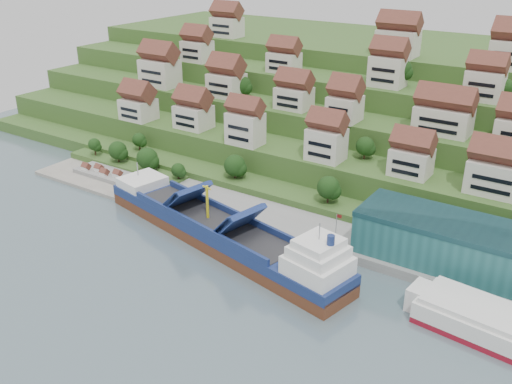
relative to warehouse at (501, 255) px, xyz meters
The scene contains 11 objects.
ground 55.18m from the warehouse, 161.90° to the right, with size 300.00×300.00×0.00m, color slate.
quay 32.64m from the warehouse, behind, with size 180.00×14.00×2.20m, color gray.
pebble_beach 110.32m from the warehouse, behind, with size 45.00×20.00×1.00m, color gray.
hillside 101.03m from the warehouse, 121.00° to the left, with size 260.00×128.00×31.00m.
hillside_village 66.68m from the warehouse, 139.17° to the left, with size 158.86×62.09×28.36m.
hillside_trees 70.05m from the warehouse, 159.46° to the left, with size 142.42×60.65×30.16m.
warehouse is the anchor object (origin of this frame).
flagpole 34.60m from the warehouse, 168.33° to the right, with size 1.28×0.16×8.00m.
beach_huts 112.29m from the warehouse, behind, with size 14.40×3.70×2.20m.
cargo_ship 60.20m from the warehouse, 162.24° to the right, with size 74.78×26.55×16.36m.
second_ship 19.66m from the warehouse, 72.35° to the right, with size 31.51×14.34×8.85m.
Camera 1 is at (66.41, -95.24, 67.07)m, focal length 40.00 mm.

